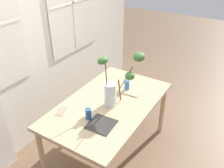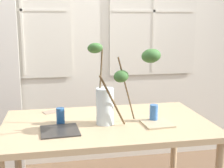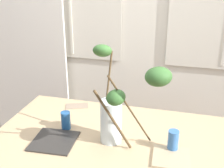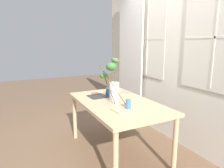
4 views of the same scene
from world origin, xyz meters
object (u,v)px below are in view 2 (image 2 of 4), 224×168
dining_table (107,132)px  drinking_glass_blue_right (154,113)px  drinking_glass_blue_left (60,116)px  vase_with_branches (113,92)px  plate_square_right (157,124)px  plate_square_left (60,131)px

dining_table → drinking_glass_blue_right: (0.36, -0.04, 0.14)m
dining_table → drinking_glass_blue_left: (-0.35, 0.03, 0.14)m
drinking_glass_blue_right → dining_table: bearing=173.9°
dining_table → drinking_glass_blue_right: bearing=-6.1°
drinking_glass_blue_left → drinking_glass_blue_right: (0.71, -0.07, 0.00)m
vase_with_branches → plate_square_right: size_ratio=2.98×
plate_square_left → plate_square_right: 0.72m
vase_with_branches → drinking_glass_blue_right: 0.38m
vase_with_branches → plate_square_left: 0.47m
dining_table → drinking_glass_blue_left: 0.38m
dining_table → plate_square_left: 0.40m
dining_table → plate_square_left: size_ratio=5.98×
vase_with_branches → drinking_glass_blue_right: size_ratio=4.83×
drinking_glass_blue_left → plate_square_left: bearing=-93.5°
plate_square_right → dining_table: bearing=161.2°
plate_square_right → plate_square_left: bearing=-178.6°
dining_table → drinking_glass_blue_left: bearing=175.5°
dining_table → plate_square_left: bearing=-158.8°
vase_with_branches → drinking_glass_blue_left: vase_with_branches is taller
drinking_glass_blue_left → plate_square_right: size_ratio=0.58×
drinking_glass_blue_left → drinking_glass_blue_right: bearing=-5.3°
drinking_glass_blue_right → plate_square_right: 0.10m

